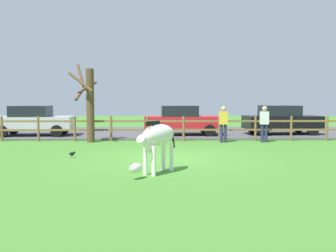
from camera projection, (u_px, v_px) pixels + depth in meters
ground_plane at (168, 158)px, 12.53m from camera, size 60.00×60.00×0.00m
parking_asphalt at (165, 132)px, 21.81m from camera, size 28.00×7.40×0.05m
paddock_fence at (165, 127)px, 17.47m from camera, size 22.04×0.11×1.17m
bare_tree at (89, 102)px, 16.93m from camera, size 1.22×1.59×3.55m
zebra at (157, 139)px, 9.91m from camera, size 1.33×1.64×1.41m
crow_on_grass at (72, 154)px, 12.70m from camera, size 0.21×0.10×0.20m
parked_car_black at (281, 120)px, 20.28m from camera, size 4.13×2.16×1.56m
parked_car_silver at (33, 120)px, 19.56m from camera, size 4.07×2.03×1.56m
parked_car_red at (181, 120)px, 19.87m from camera, size 4.07×2.03×1.56m
visitor_left_of_tree at (223, 122)px, 16.90m from camera, size 0.38×0.25×1.64m
visitor_right_of_tree at (264, 122)px, 16.97m from camera, size 0.38×0.25×1.64m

